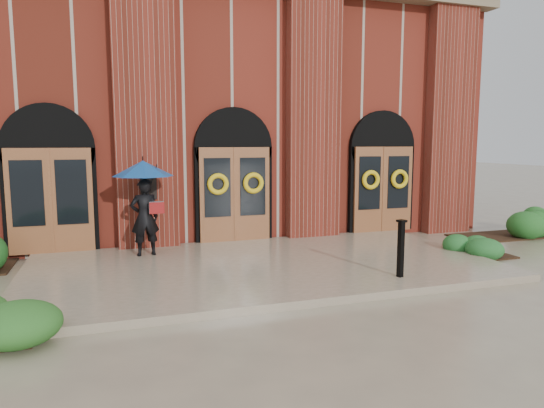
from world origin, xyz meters
name	(u,v)px	position (x,y,z in m)	size (l,w,h in m)	color
ground	(266,271)	(0.00, 0.00, 0.00)	(90.00, 90.00, 0.00)	gray
landing	(264,266)	(0.00, 0.15, 0.07)	(10.00, 5.30, 0.15)	tan
church_building	(195,123)	(0.00, 8.78, 3.50)	(16.20, 12.53, 7.00)	maroon
man_with_umbrella	(144,189)	(-2.41, 1.72, 1.70)	(1.55, 1.55, 2.22)	black
metal_post	(401,247)	(2.22, -1.75, 0.75)	(0.18, 0.18, 1.14)	black
hedge_wall_right	(506,224)	(7.95, 1.49, 0.38)	(2.95, 1.18, 0.76)	#1E541D
hedge_front_right	(474,245)	(5.39, -0.17, 0.24)	(1.38, 1.19, 0.49)	#1F5823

